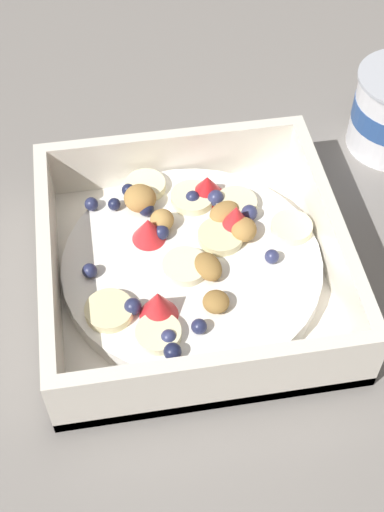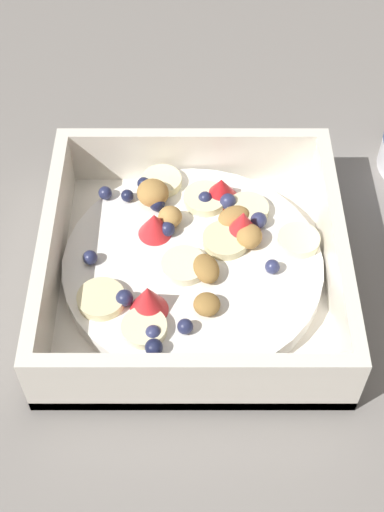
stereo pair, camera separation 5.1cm
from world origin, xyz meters
name	(u,v)px [view 1 (the left image)]	position (x,y,z in m)	size (l,w,h in m)	color
ground_plane	(201,262)	(0.00, 0.00, 0.00)	(2.40, 2.40, 0.00)	gray
fruit_bowl	(192,263)	(-0.01, -0.01, 0.02)	(0.22, 0.22, 0.06)	white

